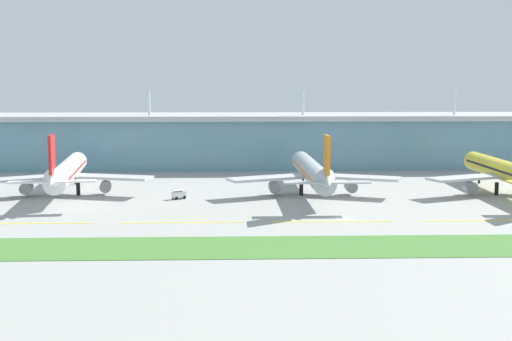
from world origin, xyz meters
name	(u,v)px	position (x,y,z in m)	size (l,w,h in m)	color
ground_plane	(342,218)	(0.00, 0.00, 0.00)	(600.00, 600.00, 0.00)	#9E9E99
terminal_building	(301,140)	(0.00, 98.67, 10.01)	(288.00, 34.00, 28.61)	#6693A8
airliner_near_middle	(67,172)	(-72.29, 35.33, 6.44)	(48.50, 60.30, 18.90)	white
airliner_center	(312,172)	(-3.22, 33.78, 6.45)	(48.79, 63.48, 18.90)	#ADB2BC
airliner_far_middle	(506,172)	(51.72, 32.39, 6.45)	(48.80, 61.17, 18.90)	yellow
taxiway_stripe_west	(30,223)	(-71.00, -4.05, 0.02)	(28.00, 0.70, 0.04)	yellow
taxiway_stripe_mid_west	(182,222)	(-37.00, -4.05, 0.02)	(28.00, 0.70, 0.04)	yellow
taxiway_stripe_centre	(332,222)	(-3.00, -4.05, 0.02)	(28.00, 0.70, 0.04)	yellow
taxiway_stripe_mid_east	(479,221)	(31.00, -4.05, 0.02)	(28.00, 0.70, 0.04)	yellow
grass_verge	(365,246)	(0.00, -27.73, 0.05)	(300.00, 18.00, 0.10)	#477A33
baggage_cart	(179,194)	(-40.24, 27.22, 1.26)	(3.99, 3.56, 2.48)	silver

